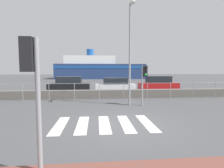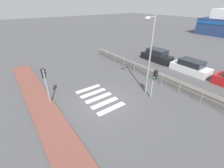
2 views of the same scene
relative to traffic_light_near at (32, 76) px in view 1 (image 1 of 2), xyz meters
The scene contains 11 objects.
ground_plane 4.71m from the traffic_light_near, 54.77° to the left, with size 160.00×160.00×0.00m, color #4C4C4F.
crosswalk 4.34m from the traffic_light_near, 64.99° to the left, with size 4.05×2.40×0.01m.
seawall 10.65m from the traffic_light_near, 76.62° to the left, with size 22.42×0.55×0.65m.
harbor_fence 9.74m from the traffic_light_near, 75.42° to the left, with size 20.22×0.04×1.30m.
traffic_light_near is the anchor object (origin of this frame).
traffic_light_far 8.12m from the traffic_light_near, 58.51° to the left, with size 0.34×0.32×2.50m.
streetlamp 7.96m from the traffic_light_near, 64.27° to the left, with size 0.32×1.00×6.26m.
ferry_boat 42.05m from the traffic_light_near, 87.42° to the left, with size 22.12×8.01×7.48m.
parked_car_black 14.69m from the traffic_light_near, 95.78° to the left, with size 4.13×1.79×1.56m.
parked_car_white 14.98m from the traffic_light_near, 77.37° to the left, with size 4.11×1.83×1.40m.
parked_car_red 16.63m from the traffic_light_near, 61.39° to the left, with size 4.05×1.75×1.58m.
Camera 1 is at (-1.15, -7.08, 2.24)m, focal length 28.00 mm.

